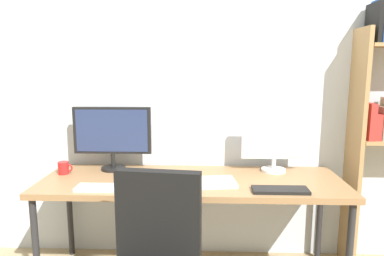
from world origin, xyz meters
TOP-DOWN VIEW (x-y plane):
  - wall_back at (0.00, 1.02)m, footprint 4.48×0.10m
  - desk at (0.00, 0.60)m, footprint 2.08×0.68m
  - monitor_left at (-0.60, 0.81)m, footprint 0.58×0.18m
  - monitor_right at (0.60, 0.81)m, footprint 0.48×0.18m
  - keyboard_left at (-0.56, 0.37)m, footprint 0.33×0.13m
  - keyboard_right at (0.56, 0.37)m, footprint 0.35×0.13m
  - computer_mouse at (-0.17, 0.43)m, footprint 0.06×0.10m
  - laptop_closed at (0.13, 0.50)m, footprint 0.35×0.26m
  - coffee_mug at (-0.93, 0.69)m, footprint 0.11×0.08m

SIDE VIEW (x-z plane):
  - desk at x=0.00m, z-range 0.32..1.06m
  - keyboard_left at x=-0.56m, z-range 0.74..0.76m
  - keyboard_right at x=0.56m, z-range 0.74..0.76m
  - laptop_closed at x=0.13m, z-range 0.74..0.76m
  - computer_mouse at x=-0.17m, z-range 0.74..0.77m
  - coffee_mug at x=-0.93m, z-range 0.74..0.83m
  - monitor_right at x=0.60m, z-range 0.76..1.15m
  - monitor_left at x=-0.60m, z-range 0.78..1.25m
  - wall_back at x=0.00m, z-range 0.00..2.60m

